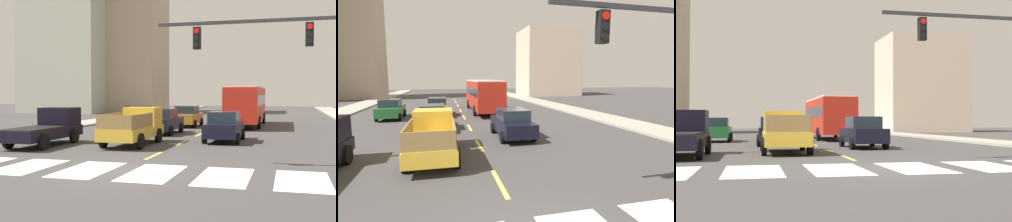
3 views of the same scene
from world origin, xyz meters
The scene contains 24 objects.
ground_plane centered at (0.00, 0.00, 0.00)m, with size 160.00×160.00×0.00m, color #3F3C3C.
sidewalk_left centered at (-11.93, 18.00, 0.07)m, with size 3.08×110.00×0.15m, color gray.
crosswalk_stripe_2 centered at (-3.71, 0.00, 0.00)m, with size 1.70×3.45×0.01m, color silver.
crosswalk_stripe_3 centered at (-1.24, 0.00, 0.00)m, with size 1.70×3.45×0.01m, color silver.
crosswalk_stripe_4 centered at (1.24, 0.00, 0.00)m, with size 1.70×3.45×0.01m, color silver.
crosswalk_stripe_5 centered at (3.71, 0.00, 0.00)m, with size 1.70×3.45×0.01m, color silver.
crosswalk_stripe_6 centered at (6.18, 0.00, 0.00)m, with size 1.70×3.45×0.01m, color silver.
lane_dash_0 centered at (0.00, 4.00, 0.00)m, with size 0.16×2.40×0.01m, color #E2CE4E.
lane_dash_1 centered at (0.00, 9.00, 0.00)m, with size 0.16×2.40×0.01m, color #E2CE4E.
lane_dash_2 centered at (0.00, 14.00, 0.00)m, with size 0.16×2.40×0.01m, color #E2CE4E.
lane_dash_3 centered at (0.00, 19.00, 0.00)m, with size 0.16×2.40×0.01m, color #E2CE4E.
lane_dash_4 centered at (0.00, 24.00, 0.00)m, with size 0.16×2.40×0.01m, color #E2CE4E.
lane_dash_5 centered at (0.00, 29.00, 0.00)m, with size 0.16×2.40×0.01m, color #E2CE4E.
lane_dash_6 centered at (0.00, 34.00, 0.00)m, with size 0.16×2.40×0.01m, color #E2CE4E.
lane_dash_7 centered at (0.00, 39.00, 0.00)m, with size 0.16×2.40×0.01m, color #E2CE4E.
pickup_stakebed centered at (-2.28, 7.85, 0.94)m, with size 2.18×5.20×1.96m.
pickup_dark centered at (-6.67, 6.31, 0.92)m, with size 2.18×5.20×1.96m.
city_bus centered at (2.29, 22.54, 1.95)m, with size 2.72×10.80×3.32m.
sedan_far centered at (-2.33, 20.53, 0.86)m, with size 2.02×4.40×1.72m.
sedan_near_right centered at (2.19, 10.45, 0.86)m, with size 2.02×4.40×1.72m.
sedan_mid centered at (-6.24, 19.73, 0.86)m, with size 2.02×4.40×1.72m.
sedan_near_left centered at (-2.49, 13.98, 0.86)m, with size 2.02×4.40×1.72m.
tower_tall_centre centered at (-15.89, 46.62, 11.06)m, with size 7.06×8.85×22.12m, color tan.
block_mid_right centered at (-24.93, 41.27, 15.27)m, with size 11.53×7.69×30.54m, color #ADB6A4.
Camera 1 is at (5.74, -14.13, 2.76)m, focal length 46.18 mm.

